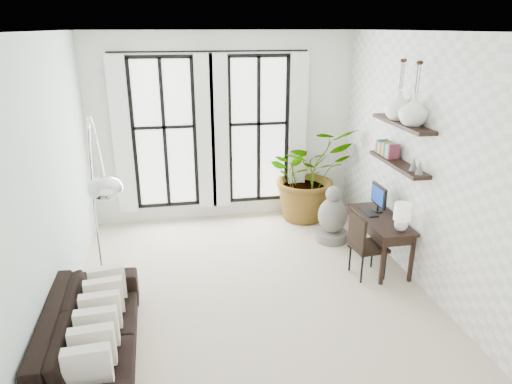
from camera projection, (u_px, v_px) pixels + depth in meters
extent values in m
plane|color=beige|center=(249.00, 287.00, 6.03)|extent=(5.00, 5.00, 0.00)
plane|color=white|center=(247.00, 31.00, 4.94)|extent=(5.00, 5.00, 0.00)
plane|color=silver|center=(50.00, 183.00, 5.10)|extent=(0.00, 5.00, 5.00)
plane|color=white|center=(420.00, 162.00, 5.87)|extent=(0.00, 5.00, 5.00)
plane|color=white|center=(224.00, 129.00, 7.80)|extent=(4.50, 0.00, 4.50)
cube|color=white|center=(164.00, 135.00, 7.61)|extent=(1.00, 0.02, 2.50)
cube|color=white|center=(122.00, 138.00, 7.40)|extent=(0.30, 0.04, 2.60)
cube|color=white|center=(206.00, 134.00, 7.64)|extent=(0.30, 0.04, 2.60)
cube|color=white|center=(258.00, 131.00, 7.89)|extent=(1.00, 0.02, 2.50)
cube|color=white|center=(220.00, 134.00, 7.68)|extent=(0.30, 0.04, 2.60)
cube|color=white|center=(298.00, 130.00, 7.91)|extent=(0.30, 0.04, 2.60)
cylinder|color=black|center=(210.00, 51.00, 7.21)|extent=(3.20, 0.03, 0.03)
cube|color=black|center=(398.00, 164.00, 6.16)|extent=(0.25, 1.30, 0.05)
cube|color=black|center=(402.00, 124.00, 5.98)|extent=(0.25, 1.30, 0.05)
cube|color=red|center=(381.00, 146.00, 6.63)|extent=(0.16, 0.03, 0.18)
cube|color=#2C5F9B|center=(382.00, 146.00, 6.59)|extent=(0.16, 0.03, 0.18)
cube|color=yellow|center=(384.00, 147.00, 6.55)|extent=(0.16, 0.03, 0.18)
cube|color=#2C8534|center=(385.00, 148.00, 6.51)|extent=(0.16, 0.03, 0.18)
cube|color=purple|center=(386.00, 149.00, 6.47)|extent=(0.16, 0.03, 0.18)
cube|color=#F29C35|center=(388.00, 150.00, 6.42)|extent=(0.16, 0.03, 0.18)
cube|color=#434343|center=(389.00, 150.00, 6.38)|extent=(0.16, 0.03, 0.18)
cube|color=#35BAB6|center=(391.00, 151.00, 6.34)|extent=(0.16, 0.03, 0.18)
cube|color=tan|center=(392.00, 152.00, 6.30)|extent=(0.16, 0.03, 0.18)
cube|color=brown|center=(394.00, 153.00, 6.26)|extent=(0.16, 0.04, 0.18)
cone|color=slate|center=(414.00, 164.00, 5.75)|extent=(0.10, 0.10, 0.18)
cone|color=slate|center=(420.00, 167.00, 5.62)|extent=(0.10, 0.10, 0.18)
imported|color=black|center=(91.00, 335.00, 4.58)|extent=(0.94, 2.25, 0.65)
cube|color=silver|center=(88.00, 368.00, 3.89)|extent=(0.40, 0.12, 0.40)
cube|color=silver|center=(93.00, 347.00, 4.15)|extent=(0.40, 0.12, 0.40)
cube|color=silver|center=(97.00, 328.00, 4.41)|extent=(0.40, 0.12, 0.40)
cube|color=silver|center=(101.00, 311.00, 4.67)|extent=(0.40, 0.12, 0.40)
cube|color=silver|center=(104.00, 296.00, 4.93)|extent=(0.40, 0.12, 0.40)
cube|color=silver|center=(107.00, 283.00, 5.19)|extent=(0.40, 0.12, 0.40)
imported|color=#2D7228|center=(307.00, 173.00, 7.97)|extent=(1.74, 1.59, 1.68)
cube|color=black|center=(381.00, 219.00, 6.41)|extent=(0.51, 1.21, 0.04)
cube|color=black|center=(379.00, 225.00, 6.43)|extent=(0.47, 1.16, 0.11)
cube|color=black|center=(383.00, 262.00, 5.98)|extent=(0.05, 0.05, 0.67)
cube|color=black|center=(412.00, 259.00, 6.05)|extent=(0.05, 0.05, 0.67)
cube|color=black|center=(351.00, 227.00, 7.01)|extent=(0.05, 0.05, 0.67)
cube|color=black|center=(376.00, 225.00, 7.08)|extent=(0.05, 0.05, 0.67)
cube|color=black|center=(379.00, 195.00, 6.54)|extent=(0.04, 0.42, 0.30)
cube|color=navy|center=(377.00, 195.00, 6.54)|extent=(0.00, 0.36, 0.24)
cube|color=black|center=(368.00, 211.00, 6.60)|extent=(0.15, 0.40, 0.02)
sphere|color=silver|center=(401.00, 225.00, 5.95)|extent=(0.18, 0.18, 0.18)
cylinder|color=white|center=(403.00, 212.00, 5.88)|extent=(0.22, 0.22, 0.22)
cube|color=black|center=(368.00, 247.00, 6.19)|extent=(0.47, 0.47, 0.05)
cube|color=black|center=(357.00, 232.00, 6.06)|extent=(0.08, 0.43, 0.48)
cylinder|color=black|center=(360.00, 269.00, 6.08)|extent=(0.03, 0.03, 0.40)
cylinder|color=black|center=(384.00, 267.00, 6.14)|extent=(0.03, 0.03, 0.40)
cylinder|color=black|center=(351.00, 257.00, 6.40)|extent=(0.03, 0.03, 0.40)
cylinder|color=black|center=(374.00, 255.00, 6.46)|extent=(0.03, 0.03, 0.40)
cylinder|color=silver|center=(103.00, 280.00, 6.12)|extent=(0.36, 0.36, 0.10)
cylinder|color=silver|center=(99.00, 246.00, 5.95)|extent=(0.04, 0.04, 1.01)
ellipsoid|color=silver|center=(105.00, 188.00, 4.16)|extent=(0.32, 0.32, 0.21)
cylinder|color=slate|center=(331.00, 236.00, 7.34)|extent=(0.51, 0.51, 0.15)
ellipsoid|color=slate|center=(333.00, 215.00, 7.22)|extent=(0.46, 0.46, 0.56)
sphere|color=slate|center=(334.00, 194.00, 7.09)|extent=(0.26, 0.26, 0.26)
imported|color=white|center=(414.00, 110.00, 5.67)|extent=(0.37, 0.37, 0.38)
imported|color=white|center=(399.00, 105.00, 6.04)|extent=(0.37, 0.37, 0.38)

